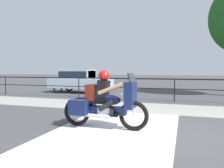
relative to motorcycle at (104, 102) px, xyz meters
name	(u,v)px	position (x,y,z in m)	size (l,w,h in m)	color
ground_plane	(165,133)	(1.56, 0.05, -0.69)	(120.00, 120.00, 0.00)	#424244
sidewalk_band	(172,109)	(1.56, 3.45, -0.68)	(44.00, 2.40, 0.01)	#99968E
crosswalk_band	(115,131)	(0.35, -0.15, -0.68)	(2.98, 6.00, 0.01)	silver
fence_railing	(175,83)	(1.56, 5.55, 0.19)	(36.00, 0.05, 1.12)	black
motorcycle	(104,102)	(0.00, 0.00, 0.00)	(2.35, 0.76, 1.52)	black
parked_car	(79,80)	(-4.67, 7.84, 0.20)	(4.15, 1.63, 1.55)	#9EB2C6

